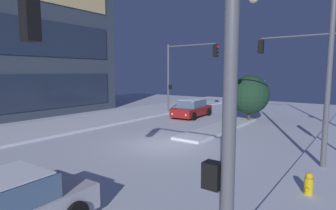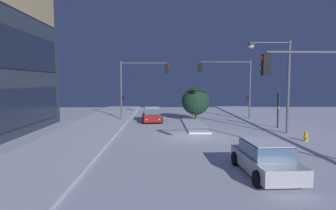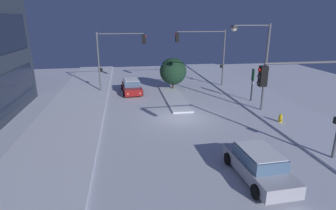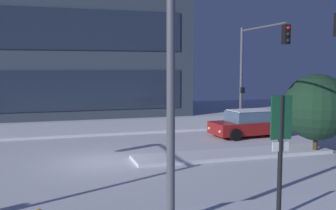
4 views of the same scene
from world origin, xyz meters
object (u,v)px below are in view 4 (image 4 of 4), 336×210
traffic_light_corner_far_right (257,58)px  decorated_tree_median (317,107)px  parking_info_sign (281,141)px  car_far (249,124)px  street_lamp_arched (160,30)px

traffic_light_corner_far_right → decorated_tree_median: (-0.38, -6.03, -2.32)m
parking_info_sign → car_far: bearing=-21.4°
traffic_light_corner_far_right → parking_info_sign: size_ratio=1.99×
traffic_light_corner_far_right → street_lamp_arched: bearing=-39.2°
parking_info_sign → decorated_tree_median: bearing=-39.2°
traffic_light_corner_far_right → car_far: bearing=-40.8°
street_lamp_arched → decorated_tree_median: street_lamp_arched is taller
car_far → decorated_tree_median: (0.79, -4.67, 1.37)m
car_far → street_lamp_arched: (-8.00, -9.88, 4.10)m
decorated_tree_median → traffic_light_corner_far_right: bearing=86.3°
traffic_light_corner_far_right → decorated_tree_median: 6.47m
traffic_light_corner_far_right → parking_info_sign: bearing=-27.2°
street_lamp_arched → car_far: bearing=-38.7°
parking_info_sign → street_lamp_arched: bearing=68.8°
parking_info_sign → decorated_tree_median: size_ratio=0.89×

